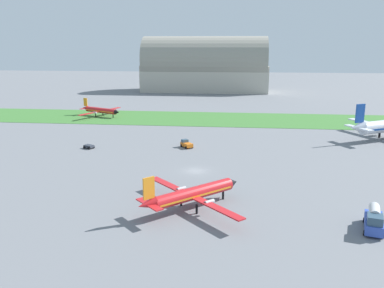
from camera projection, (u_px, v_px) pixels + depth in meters
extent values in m
plane|color=slate|center=(195.00, 171.00, 85.19)|extent=(600.00, 600.00, 0.00)
cube|color=#3D7533|center=(213.00, 119.00, 143.42)|extent=(360.00, 28.00, 0.08)
cylinder|color=red|center=(194.00, 193.00, 65.52)|extent=(12.32, 11.91, 2.09)
cone|color=black|center=(232.00, 183.00, 70.46)|extent=(2.93, 2.93, 2.05)
cone|color=red|center=(147.00, 205.00, 60.28)|extent=(3.42, 3.38, 1.88)
cube|color=orange|center=(194.00, 194.00, 65.56)|extent=(11.75, 11.37, 0.29)
cube|color=red|center=(171.00, 186.00, 69.80)|extent=(9.01, 9.32, 0.21)
cube|color=red|center=(215.00, 207.00, 60.93)|extent=(9.01, 9.32, 0.21)
cylinder|color=#B7BABF|center=(181.00, 189.00, 68.55)|extent=(1.67, 1.64, 0.67)
cylinder|color=#B7BABF|center=(209.00, 202.00, 62.87)|extent=(1.67, 1.64, 0.67)
cube|color=orange|center=(149.00, 188.00, 59.94)|extent=(1.53, 1.48, 3.35)
cube|color=red|center=(144.00, 201.00, 61.67)|extent=(2.93, 2.98, 0.17)
cube|color=red|center=(155.00, 207.00, 59.41)|extent=(2.93, 2.98, 0.17)
cylinder|color=black|center=(223.00, 195.00, 69.65)|extent=(0.38, 0.38, 1.46)
cylinder|color=black|center=(181.00, 201.00, 66.93)|extent=(0.38, 0.38, 1.46)
cylinder|color=black|center=(197.00, 209.00, 63.74)|extent=(0.38, 0.38, 1.46)
cone|color=silver|center=(357.00, 128.00, 107.48)|extent=(5.27, 4.80, 3.06)
cube|color=silver|center=(370.00, 123.00, 119.11)|extent=(9.24, 13.93, 0.34)
cylinder|color=#B7BABF|center=(376.00, 129.00, 117.02)|extent=(4.14, 3.46, 1.87)
cube|color=#19479E|center=(360.00, 113.00, 106.83)|extent=(2.61, 1.73, 4.94)
cube|color=silver|center=(353.00, 126.00, 109.67)|extent=(3.76, 4.67, 0.27)
cube|color=silver|center=(365.00, 129.00, 105.82)|extent=(3.76, 4.67, 0.27)
cylinder|color=black|center=(380.00, 134.00, 115.05)|extent=(0.61, 0.61, 2.16)
cylinder|color=red|center=(101.00, 110.00, 147.69)|extent=(13.11, 7.46, 1.89)
cone|color=black|center=(117.00, 112.00, 143.88)|extent=(2.49, 2.47, 1.85)
cone|color=red|center=(85.00, 108.00, 151.64)|extent=(3.11, 2.66, 1.70)
cube|color=orange|center=(101.00, 111.00, 147.73)|extent=(12.44, 7.18, 0.26)
cube|color=red|center=(110.00, 109.00, 152.27)|extent=(5.59, 9.96, 0.19)
cube|color=red|center=(90.00, 113.00, 143.66)|extent=(5.59, 9.96, 0.19)
cylinder|color=#B7BABF|center=(108.00, 110.00, 150.45)|extent=(1.62, 1.19, 0.60)
cylinder|color=#B7BABF|center=(95.00, 113.00, 144.94)|extent=(1.62, 1.19, 0.60)
cube|color=orange|center=(85.00, 102.00, 150.92)|extent=(1.63, 0.92, 3.02)
cube|color=red|center=(88.00, 108.00, 152.56)|extent=(2.14, 2.87, 0.15)
cube|color=red|center=(83.00, 109.00, 150.37)|extent=(2.14, 2.87, 0.15)
cylinder|color=black|center=(113.00, 116.00, 145.22)|extent=(0.34, 0.34, 1.32)
cylinder|color=black|center=(103.00, 114.00, 150.10)|extent=(0.34, 0.34, 1.32)
cylinder|color=black|center=(96.00, 115.00, 147.01)|extent=(0.34, 0.34, 1.32)
cube|color=#2D333D|center=(89.00, 146.00, 103.23)|extent=(2.81, 2.39, 0.55)
cylinder|color=black|center=(84.00, 147.00, 103.11)|extent=(0.74, 0.53, 0.70)
cylinder|color=black|center=(89.00, 146.00, 104.34)|extent=(0.74, 0.53, 0.70)
cylinder|color=black|center=(89.00, 148.00, 102.24)|extent=(0.74, 0.53, 0.70)
cylinder|color=black|center=(94.00, 147.00, 103.48)|extent=(0.74, 0.53, 0.70)
cube|color=orange|center=(187.00, 145.00, 104.04)|extent=(3.59, 3.97, 0.90)
cube|color=#334C60|center=(185.00, 141.00, 104.70)|extent=(1.99, 1.94, 0.70)
cylinder|color=black|center=(181.00, 146.00, 104.77)|extent=(0.62, 0.71, 0.70)
cylinder|color=black|center=(187.00, 145.00, 105.65)|extent=(0.62, 0.71, 0.70)
cylinder|color=black|center=(186.00, 148.00, 102.66)|extent=(0.62, 0.71, 0.70)
cylinder|color=black|center=(192.00, 147.00, 103.53)|extent=(0.62, 0.71, 0.70)
cube|color=#334FB2|center=(374.00, 223.00, 58.13)|extent=(4.05, 6.90, 1.40)
cylinder|color=silver|center=(375.00, 211.00, 58.48)|extent=(2.44, 3.86, 1.54)
cube|color=#334C60|center=(375.00, 219.00, 56.18)|extent=(2.57, 2.79, 1.20)
cylinder|color=black|center=(383.00, 236.00, 55.82)|extent=(0.43, 0.74, 0.70)
cylinder|color=black|center=(364.00, 233.00, 56.68)|extent=(0.43, 0.74, 0.70)
cylinder|color=black|center=(382.00, 223.00, 59.92)|extent=(0.43, 0.74, 0.70)
cylinder|color=black|center=(364.00, 220.00, 60.78)|extent=(0.43, 0.74, 0.70)
cube|color=#B2AD9E|center=(205.00, 78.00, 224.67)|extent=(67.77, 23.50, 14.19)
cylinder|color=gray|center=(205.00, 61.00, 222.41)|extent=(66.41, 25.85, 25.85)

